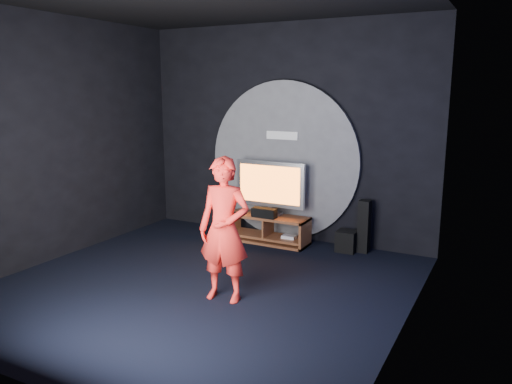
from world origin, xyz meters
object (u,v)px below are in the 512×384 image
(tv, at_px, (270,186))
(player, at_px, (224,230))
(tower_speaker_right, at_px, (364,226))
(subwoofer, at_px, (347,241))
(tower_speaker_left, at_px, (220,214))
(media_console, at_px, (268,231))

(tv, bearing_deg, player, -76.72)
(tower_speaker_right, bearing_deg, player, -111.36)
(subwoofer, bearing_deg, tv, -176.30)
(subwoofer, bearing_deg, tower_speaker_left, -171.59)
(tv, xyz_separation_m, tower_speaker_right, (1.52, 0.17, -0.52))
(player, bearing_deg, subwoofer, 65.98)
(tower_speaker_right, xyz_separation_m, player, (-0.97, -2.48, 0.45))
(tower_speaker_right, distance_m, player, 2.70)
(media_console, distance_m, tv, 0.74)
(tower_speaker_left, relative_size, tower_speaker_right, 1.00)
(media_console, xyz_separation_m, player, (0.54, -2.25, 0.66))
(player, bearing_deg, tower_speaker_left, 116.22)
(subwoofer, bearing_deg, media_console, -173.29)
(media_console, xyz_separation_m, subwoofer, (1.27, 0.15, -0.03))
(subwoofer, height_order, player, player)
(tower_speaker_right, bearing_deg, tower_speaker_left, -170.43)
(media_console, height_order, tower_speaker_right, tower_speaker_right)
(player, bearing_deg, tower_speaker_right, 61.65)
(tower_speaker_right, distance_m, subwoofer, 0.35)
(subwoofer, xyz_separation_m, player, (-0.74, -2.40, 0.69))
(tower_speaker_right, bearing_deg, tv, -173.74)
(tower_speaker_left, distance_m, subwoofer, 2.14)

